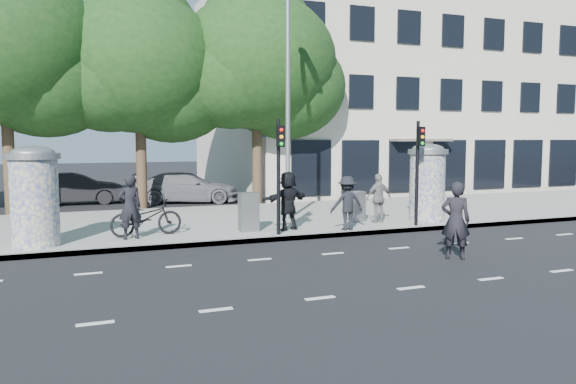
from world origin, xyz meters
name	(u,v)px	position (x,y,z in m)	size (l,w,h in m)	color
ground	(358,265)	(0.00, 0.00, 0.00)	(120.00, 120.00, 0.00)	black
sidewalk	(259,219)	(0.00, 7.50, 0.07)	(40.00, 8.00, 0.15)	gray
curb	(301,237)	(0.00, 3.55, 0.07)	(40.00, 0.10, 0.16)	slate
lane_dash_near	(411,288)	(0.00, -2.20, 0.00)	(32.00, 0.12, 0.01)	silver
lane_dash_far	(333,254)	(0.00, 1.40, 0.00)	(32.00, 0.12, 0.01)	silver
ad_column_left	(34,194)	(-7.20, 4.50, 1.54)	(1.36, 1.36, 2.65)	beige
ad_column_right	(427,180)	(5.20, 4.70, 1.54)	(1.36, 1.36, 2.65)	beige
traffic_pole_near	(279,164)	(-0.60, 3.79, 2.23)	(0.22, 0.31, 3.40)	black
traffic_pole_far	(418,162)	(4.20, 3.79, 2.23)	(0.22, 0.31, 3.40)	black
street_lamp	(289,86)	(0.80, 6.63, 4.79)	(0.25, 0.93, 8.00)	slate
tree_mid_left	(3,45)	(-8.50, 12.50, 6.50)	(7.20, 7.20, 9.57)	#38281C
tree_near_left	(139,64)	(-3.50, 12.70, 6.06)	(6.80, 6.80, 8.97)	#38281C
tree_center	(257,62)	(1.50, 12.30, 6.31)	(7.00, 7.00, 9.30)	#38281C
building	(377,91)	(12.00, 19.99, 5.99)	(20.30, 15.85, 12.00)	beige
ped_b	(130,207)	(-4.77, 4.65, 1.07)	(0.67, 0.44, 1.83)	black
ped_d	(347,203)	(1.67, 3.85, 0.99)	(1.08, 0.62, 1.68)	black
ped_e	(379,198)	(3.36, 4.83, 0.98)	(0.97, 0.55, 1.66)	slate
ped_f	(288,201)	(-0.06, 4.49, 1.07)	(1.70, 0.61, 1.83)	black
man_road	(456,221)	(2.55, -0.27, 0.97)	(0.70, 0.46, 1.93)	black
bicycle	(146,217)	(-4.28, 5.03, 0.69)	(2.07, 0.72, 1.09)	black
cabinet_left	(249,212)	(-1.25, 4.75, 0.74)	(0.57, 0.41, 1.19)	slate
cabinet_right	(357,207)	(2.79, 5.30, 0.67)	(0.49, 0.36, 1.03)	slate
car_mid	(76,189)	(-6.12, 15.48, 0.71)	(4.28, 1.49, 1.41)	black
car_right	(187,188)	(-1.28, 14.37, 0.70)	(4.81, 1.95, 1.40)	slate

